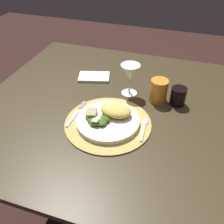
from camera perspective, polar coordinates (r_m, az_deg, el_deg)
ground_plane at (r=1.59m, az=3.73°, el=-20.99°), size 6.00×6.00×0.00m
dining_table at (r=1.12m, az=4.96°, el=-5.35°), size 1.31×1.03×0.74m
placemat at (r=0.95m, az=-0.93°, el=-2.58°), size 0.33×0.33×0.01m
dinner_plate at (r=0.94m, az=-0.94°, el=-2.03°), size 0.24×0.24×0.02m
pasta_serving at (r=0.95m, az=0.93°, el=0.39°), size 0.12×0.09×0.04m
salad_greens at (r=0.92m, az=-2.88°, el=-2.09°), size 0.09×0.07×0.03m
bread_piece at (r=0.95m, az=-4.72°, el=-0.32°), size 0.05×0.06×0.02m
fork at (r=0.99m, az=-8.42°, el=-0.62°), size 0.02×0.17×0.00m
spoon at (r=0.94m, az=7.43°, el=-3.08°), size 0.02×0.13×0.01m
napkin at (r=1.23m, az=-4.11°, el=8.00°), size 0.17×0.13×0.01m
wine_glass at (r=1.07m, az=4.18°, el=8.76°), size 0.08×0.08×0.14m
amber_tumbler at (r=1.06m, az=10.60°, el=4.82°), size 0.07×0.07×0.10m
dark_tumbler at (r=1.07m, az=14.86°, el=3.52°), size 0.06×0.06×0.08m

